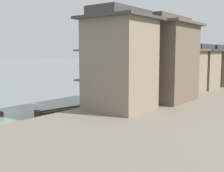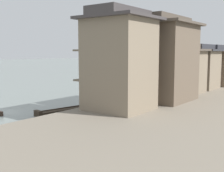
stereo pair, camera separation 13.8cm
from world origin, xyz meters
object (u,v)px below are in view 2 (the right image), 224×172
at_px(house_waterfront_nearest, 119,61).
at_px(house_waterfront_second, 161,59).
at_px(boat_moored_nearest, 187,85).
at_px(house_waterfront_narrow, 198,67).
at_px(boat_midriver_drifting, 204,80).
at_px(boat_moored_second, 219,77).
at_px(house_waterfront_tall, 182,69).
at_px(boat_midriver_upstream, 105,102).
at_px(house_waterfront_far, 214,65).
at_px(mooring_post_dock_mid, 135,92).
at_px(mooring_post_dock_near, 89,102).
at_px(boat_moored_third, 121,84).
at_px(boat_moored_far, 148,92).
at_px(boat_upstream_distant, 63,111).
at_px(mooring_post_dock_far, 171,85).

height_order(house_waterfront_nearest, house_waterfront_second, same).
xyz_separation_m(boat_moored_nearest, house_waterfront_second, (5.46, -20.71, 4.93)).
relative_size(house_waterfront_nearest, house_waterfront_narrow, 1.42).
distance_m(boat_midriver_drifting, house_waterfront_narrow, 20.23).
distance_m(boat_moored_nearest, boat_moored_second, 18.78).
bearing_deg(house_waterfront_tall, boat_midriver_upstream, -119.08).
relative_size(boat_midriver_upstream, house_waterfront_far, 0.55).
distance_m(boat_moored_nearest, mooring_post_dock_mid, 20.24).
bearing_deg(mooring_post_dock_near, mooring_post_dock_mid, 90.00).
distance_m(boat_moored_third, house_waterfront_tall, 16.91).
relative_size(boat_moored_far, boat_midriver_upstream, 0.93).
bearing_deg(mooring_post_dock_near, boat_upstream_distant, -164.18).
xyz_separation_m(house_waterfront_second, mooring_post_dock_near, (-3.53, -7.49, -3.88)).
relative_size(boat_upstream_distant, mooring_post_dock_mid, 6.21).
relative_size(boat_moored_third, house_waterfront_far, 0.70).
bearing_deg(mooring_post_dock_far, boat_upstream_distant, -98.37).
bearing_deg(house_waterfront_tall, boat_moored_second, 98.61).
distance_m(boat_moored_nearest, house_waterfront_nearest, 28.57).
bearing_deg(house_waterfront_nearest, boat_upstream_distant, -167.56).
relative_size(boat_moored_nearest, boat_moored_far, 1.46).
relative_size(boat_moored_second, boat_moored_far, 1.46).
height_order(boat_upstream_distant, house_waterfront_far, house_waterfront_far).
bearing_deg(mooring_post_dock_near, boat_midriver_drifting, 93.85).
bearing_deg(house_waterfront_nearest, house_waterfront_second, 86.46).
bearing_deg(house_waterfront_nearest, boat_moored_second, 96.27).
distance_m(boat_moored_third, house_waterfront_narrow, 15.36).
bearing_deg(boat_moored_nearest, boat_moored_far, -91.25).
relative_size(house_waterfront_tall, house_waterfront_far, 0.83).
xyz_separation_m(boat_midriver_drifting, house_waterfront_tall, (5.57, -24.50, 3.68)).
bearing_deg(house_waterfront_second, mooring_post_dock_far, 109.33).
relative_size(boat_moored_nearest, boat_midriver_upstream, 1.36).
xyz_separation_m(mooring_post_dock_near, mooring_post_dock_mid, (0.00, 8.08, 0.05)).
relative_size(house_waterfront_narrow, mooring_post_dock_mid, 6.60).
height_order(boat_midriver_upstream, house_waterfront_narrow, house_waterfront_narrow).
relative_size(boat_moored_nearest, boat_midriver_drifting, 1.07).
bearing_deg(boat_moored_far, mooring_post_dock_far, 49.93).
relative_size(house_waterfront_tall, mooring_post_dock_near, 7.31).
xyz_separation_m(house_waterfront_nearest, house_waterfront_far, (0.11, 25.48, -1.31)).
distance_m(mooring_post_dock_mid, mooring_post_dock_far, 9.48).
distance_m(house_waterfront_nearest, house_waterfront_narrow, 19.14).
bearing_deg(house_waterfront_second, boat_moored_far, 127.71).
bearing_deg(mooring_post_dock_far, boat_moored_nearest, 100.27).
distance_m(boat_midriver_drifting, mooring_post_dock_mid, 30.73).
distance_m(boat_midriver_drifting, mooring_post_dock_far, 21.30).
bearing_deg(mooring_post_dock_mid, house_waterfront_far, 79.83).
bearing_deg(mooring_post_dock_mid, boat_midriver_drifting, 94.87).
bearing_deg(house_waterfront_nearest, house_waterfront_far, 89.76).
relative_size(boat_moored_nearest, house_waterfront_nearest, 0.63).
relative_size(house_waterfront_nearest, house_waterfront_tall, 1.42).
bearing_deg(house_waterfront_nearest, boat_moored_nearest, 100.30).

